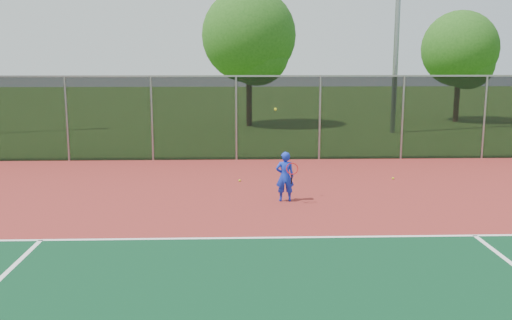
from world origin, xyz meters
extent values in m
plane|color=#325A19|center=(0.00, 0.00, 0.00)|extent=(120.00, 120.00, 0.00)
cube|color=maroon|center=(0.00, 2.00, 0.01)|extent=(30.00, 20.00, 0.02)
cube|color=white|center=(2.00, 3.00, 0.03)|extent=(22.00, 0.10, 0.00)
cube|color=black|center=(0.00, 12.00, 1.52)|extent=(30.00, 0.04, 3.00)
cube|color=gray|center=(0.00, 12.00, 3.02)|extent=(30.00, 0.06, 0.06)
imported|color=#1631CF|center=(-1.75, 6.04, 0.67)|extent=(0.48, 0.32, 1.30)
cylinder|color=black|center=(-1.60, 5.79, 0.65)|extent=(0.03, 0.15, 0.27)
torus|color=#A51414|center=(-1.60, 5.69, 0.95)|extent=(0.30, 0.13, 0.29)
sphere|color=#C3C817|center=(-2.00, 6.14, 2.40)|extent=(0.07, 0.07, 0.07)
sphere|color=#C3C817|center=(-2.90, 8.37, 0.06)|extent=(0.07, 0.07, 0.07)
sphere|color=#C3C817|center=(1.77, 8.51, 0.06)|extent=(0.07, 0.07, 0.07)
cylinder|color=gray|center=(4.64, 19.14, 6.07)|extent=(0.24, 0.24, 12.14)
cylinder|color=#321F12|center=(-2.33, 22.04, 1.38)|extent=(0.30, 0.30, 2.76)
sphere|color=#204F15|center=(-2.33, 22.04, 4.76)|extent=(4.91, 4.91, 4.91)
sphere|color=#204F15|center=(-1.93, 21.74, 3.84)|extent=(3.38, 3.38, 3.38)
cylinder|color=#321F12|center=(9.47, 23.63, 1.19)|extent=(0.30, 0.30, 2.37)
sphere|color=#204F15|center=(9.47, 23.63, 4.08)|extent=(4.22, 4.22, 4.22)
sphere|color=#204F15|center=(9.87, 23.33, 3.29)|extent=(2.90, 2.90, 2.90)
camera|label=1|loc=(-2.97, -8.30, 3.77)|focal=40.00mm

